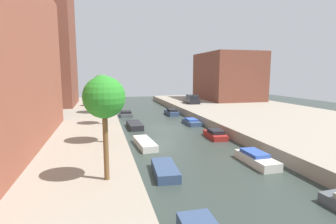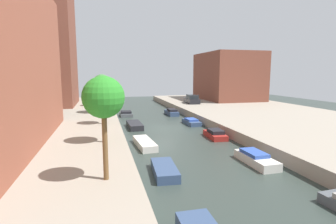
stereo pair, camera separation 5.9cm
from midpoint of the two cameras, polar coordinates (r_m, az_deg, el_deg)
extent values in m
plane|color=#2D3833|center=(29.93, -0.93, -3.57)|extent=(84.00, 84.00, 0.00)
cube|color=gray|center=(30.19, -29.89, -3.63)|extent=(20.00, 64.00, 1.00)
cube|color=gray|center=(36.30, 22.78, -1.31)|extent=(20.00, 64.00, 1.00)
cube|color=brown|center=(47.86, -26.15, 13.92)|extent=(10.00, 11.71, 21.03)
cube|color=brown|center=(54.52, 12.83, 7.57)|extent=(10.00, 13.38, 9.25)
cylinder|color=brown|center=(13.20, -13.49, -7.26)|extent=(0.25, 0.25, 3.37)
sphere|color=#288224|center=(12.78, -13.85, 3.14)|extent=(2.02, 2.02, 2.02)
cylinder|color=#4E382C|center=(20.51, -13.79, -2.99)|extent=(0.26, 0.26, 2.48)
sphere|color=#328A24|center=(20.21, -13.99, 2.68)|extent=(2.29, 2.29, 2.29)
cylinder|color=brown|center=(28.00, -13.96, -0.26)|extent=(0.26, 0.26, 2.22)
sphere|color=#2D8A24|center=(27.79, -14.09, 3.45)|extent=(2.04, 2.04, 2.04)
cylinder|color=brown|center=(36.11, -14.07, 1.69)|extent=(0.21, 0.21, 2.30)
sphere|color=#2A752C|center=(35.93, -14.19, 5.19)|extent=(3.03, 3.03, 3.03)
cylinder|color=brown|center=(43.78, -14.14, 3.01)|extent=(0.29, 0.29, 2.59)
sphere|color=#3A7C36|center=(43.64, -14.25, 6.04)|extent=(2.93, 2.93, 2.93)
cylinder|color=brown|center=(52.50, -14.20, 3.91)|extent=(0.21, 0.21, 2.68)
sphere|color=#2D753C|center=(52.39, -14.28, 6.30)|extent=(2.45, 2.45, 2.45)
cube|color=black|center=(46.43, 5.12, 2.45)|extent=(2.09, 4.19, 0.87)
cube|color=#1E2328|center=(46.06, 5.26, 3.37)|extent=(1.77, 2.34, 0.68)
cube|color=#33476B|center=(16.61, -0.76, -12.49)|extent=(1.60, 3.44, 0.55)
cube|color=beige|center=(22.66, -5.15, -6.82)|extent=(1.58, 4.26, 0.54)
cube|color=#232328|center=(30.38, -7.33, -2.87)|extent=(1.57, 4.16, 0.61)
cube|color=#4C5156|center=(38.94, -9.20, -0.55)|extent=(1.71, 3.02, 0.46)
cube|color=black|center=(38.67, -9.18, -0.02)|extent=(1.45, 1.67, 0.32)
cube|color=beige|center=(19.37, 18.63, -9.84)|extent=(1.42, 3.73, 0.57)
cube|color=#2D4C9E|center=(19.48, 18.22, -8.46)|extent=(1.19, 2.05, 0.25)
cube|color=maroon|center=(25.95, 10.16, -5.01)|extent=(1.60, 3.34, 0.50)
cube|color=black|center=(25.75, 10.29, -4.15)|extent=(1.30, 1.86, 0.35)
cube|color=#33476B|center=(32.31, 5.08, -2.26)|extent=(1.48, 3.43, 0.50)
cube|color=#2D4C9E|center=(32.30, 5.05, -1.63)|extent=(1.23, 1.90, 0.21)
cube|color=#33476B|center=(39.57, 0.71, -0.20)|extent=(1.41, 3.68, 0.60)
cube|color=black|center=(39.22, 0.82, 0.43)|extent=(1.19, 2.03, 0.35)
camera|label=1|loc=(0.03, -90.05, -0.01)|focal=28.01mm
camera|label=2|loc=(0.03, 89.95, 0.01)|focal=28.01mm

